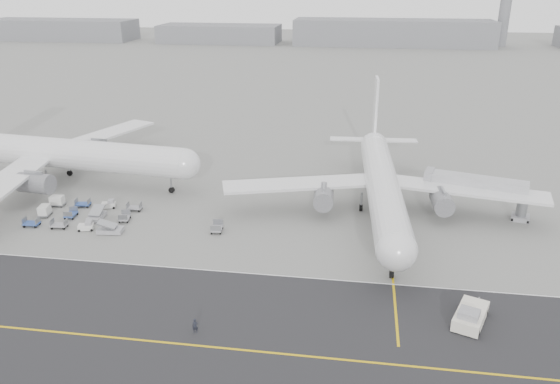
# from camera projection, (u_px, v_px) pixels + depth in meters

# --- Properties ---
(ground) EXTENTS (700.00, 700.00, 0.00)m
(ground) POSITION_uv_depth(u_px,v_px,m) (174.00, 259.00, 76.09)
(ground) COLOR gray
(ground) RESTS_ON ground
(taxiway) EXTENTS (220.00, 59.00, 0.03)m
(taxiway) POSITION_uv_depth(u_px,v_px,m) (165.00, 342.00, 58.87)
(taxiway) COLOR #2A2A2D
(taxiway) RESTS_ON ground
(horizon_buildings) EXTENTS (520.00, 28.00, 28.00)m
(horizon_buildings) POSITION_uv_depth(u_px,v_px,m) (374.00, 45.00, 310.88)
(horizon_buildings) COLOR gray
(horizon_buildings) RESTS_ON ground
(control_tower) EXTENTS (7.00, 7.00, 31.25)m
(control_tower) POSITION_uv_depth(u_px,v_px,m) (504.00, 16.00, 299.82)
(control_tower) COLOR gray
(control_tower) RESTS_ON ground
(airliner_a) EXTENTS (58.03, 57.15, 20.03)m
(airliner_a) POSITION_uv_depth(u_px,v_px,m) (57.00, 153.00, 102.71)
(airliner_a) COLOR silver
(airliner_a) RESTS_ON ground
(airliner_b) EXTENTS (52.91, 53.60, 18.48)m
(airliner_b) POSITION_uv_depth(u_px,v_px,m) (382.00, 182.00, 89.32)
(airliner_b) COLOR silver
(airliner_b) RESTS_ON ground
(pushback_tug) EXTENTS (5.00, 8.09, 2.32)m
(pushback_tug) POSITION_uv_depth(u_px,v_px,m) (470.00, 316.00, 61.86)
(pushback_tug) COLOR silver
(pushback_tug) RESTS_ON ground
(jet_bridge) EXTENTS (17.25, 7.53, 6.46)m
(jet_bridge) POSITION_uv_depth(u_px,v_px,m) (477.00, 187.00, 89.60)
(jet_bridge) COLOR gray
(jet_bridge) RESTS_ON ground
(gse_cluster) EXTENTS (23.23, 18.96, 1.88)m
(gse_cluster) POSITION_uv_depth(u_px,v_px,m) (85.00, 218.00, 89.14)
(gse_cluster) COLOR #A0A0A5
(gse_cluster) RESTS_ON ground
(stray_dolly) EXTENTS (1.83, 2.74, 1.61)m
(stray_dolly) POSITION_uv_depth(u_px,v_px,m) (217.00, 231.00, 84.42)
(stray_dolly) COLOR silver
(stray_dolly) RESTS_ON ground
(ground_crew_a) EXTENTS (0.70, 0.53, 1.75)m
(ground_crew_a) POSITION_uv_depth(u_px,v_px,m) (195.00, 326.00, 60.18)
(ground_crew_a) COLOR black
(ground_crew_a) RESTS_ON ground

